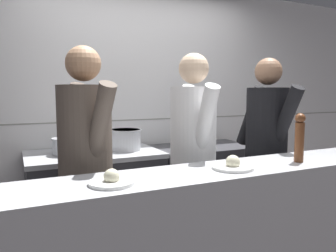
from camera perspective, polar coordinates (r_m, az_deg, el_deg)
name	(u,v)px	position (r m, az deg, el deg)	size (l,w,h in m)	color
wall_back_tiled	(139,105)	(3.51, -5.03, 3.60)	(8.00, 0.06, 2.60)	white
oven_range	(95,201)	(3.12, -12.59, -12.68)	(1.16, 0.71, 0.91)	#38383D
prep_counter	(201,188)	(3.52, 5.83, -10.64)	(1.05, 0.65, 0.88)	#38383D
pass_counter	(226,245)	(2.21, 10.13, -19.79)	(2.72, 0.45, 0.98)	#B7BABF
stock_pot	(68,145)	(2.94, -17.06, -3.25)	(0.27, 0.27, 0.15)	#B7BABF
sauce_pot	(126,139)	(3.04, -7.38, -2.30)	(0.29, 0.29, 0.19)	#B7BABF
chefs_knife	(190,148)	(3.27, 3.88, -3.83)	(0.34, 0.25, 0.02)	#B7BABF
plated_dish_main	(112,180)	(1.69, -9.78, -9.33)	(0.23, 0.23, 0.08)	white
plated_dish_appetiser	(233,165)	(2.03, 11.22, -6.75)	(0.25, 0.25, 0.09)	white
pepper_mill	(300,137)	(2.33, 21.93, -1.73)	(0.07, 0.07, 0.32)	brown
chef_head_cook	(86,163)	(2.26, -14.12, -6.31)	(0.43, 0.76, 1.74)	black
chef_sous	(193,154)	(2.55, 4.39, -4.86)	(0.39, 0.76, 1.73)	black
chef_line	(266,148)	(2.97, 16.69, -3.61)	(0.36, 0.75, 1.73)	black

